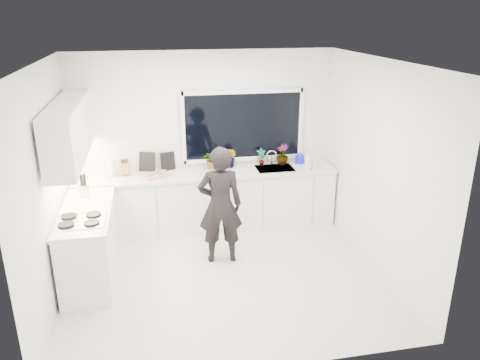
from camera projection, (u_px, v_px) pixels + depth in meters
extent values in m
cube|color=beige|center=(224.00, 276.00, 6.07)|extent=(4.00, 3.50, 0.02)
cube|color=white|center=(205.00, 140.00, 7.23)|extent=(4.00, 0.02, 2.70)
cube|color=white|center=(46.00, 189.00, 5.24)|extent=(0.02, 3.50, 2.70)
cube|color=white|center=(378.00, 167.00, 5.97)|extent=(0.02, 3.50, 2.70)
cube|color=white|center=(221.00, 61.00, 5.14)|extent=(4.00, 3.50, 0.02)
cube|color=black|center=(243.00, 126.00, 7.24)|extent=(1.80, 0.02, 1.00)
cube|color=white|center=(209.00, 202.00, 7.26)|extent=(3.92, 0.58, 0.88)
cube|color=white|center=(90.00, 244.00, 5.94)|extent=(0.58, 1.60, 0.88)
cube|color=silver|center=(208.00, 174.00, 7.09)|extent=(3.94, 0.62, 0.04)
cube|color=silver|center=(86.00, 211.00, 5.78)|extent=(0.62, 1.60, 0.04)
cube|color=white|center=(70.00, 130.00, 5.76)|extent=(0.34, 2.10, 0.70)
cube|color=silver|center=(275.00, 171.00, 7.30)|extent=(0.58, 0.42, 0.14)
cylinder|color=silver|center=(272.00, 158.00, 7.43)|extent=(0.03, 0.03, 0.22)
cube|color=black|center=(80.00, 220.00, 5.44)|extent=(0.56, 0.48, 0.03)
imported|color=black|center=(220.00, 205.00, 6.18)|extent=(0.62, 0.43, 1.62)
cube|color=#B0B1B5|center=(157.00, 175.00, 6.92)|extent=(0.51, 0.45, 0.03)
cube|color=#AB2D16|center=(157.00, 174.00, 6.91)|extent=(0.46, 0.40, 0.01)
cylinder|color=#1620D2|center=(300.00, 159.00, 7.49)|extent=(0.18, 0.18, 0.13)
cylinder|color=silver|center=(111.00, 168.00, 6.88)|extent=(0.15, 0.15, 0.26)
cube|color=#A1674B|center=(125.00, 168.00, 6.96)|extent=(0.14, 0.11, 0.22)
cylinder|color=silver|center=(84.00, 191.00, 6.15)|extent=(0.17, 0.17, 0.16)
cube|color=black|center=(168.00, 161.00, 7.16)|extent=(0.22, 0.07, 0.28)
cube|color=black|center=(147.00, 162.00, 7.10)|extent=(0.24, 0.10, 0.30)
imported|color=#26662D|center=(212.00, 159.00, 7.20)|extent=(0.35, 0.37, 0.33)
imported|color=#26662D|center=(231.00, 158.00, 7.26)|extent=(0.21, 0.22, 0.32)
imported|color=#26662D|center=(261.00, 157.00, 7.35)|extent=(0.16, 0.11, 0.28)
imported|color=#26662D|center=(282.00, 154.00, 7.40)|extent=(0.26, 0.26, 0.33)
imported|color=#D8BF66|center=(308.00, 160.00, 7.18)|extent=(0.14, 0.14, 0.29)
imported|color=#D8BF66|center=(315.00, 163.00, 7.23)|extent=(0.11, 0.11, 0.17)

